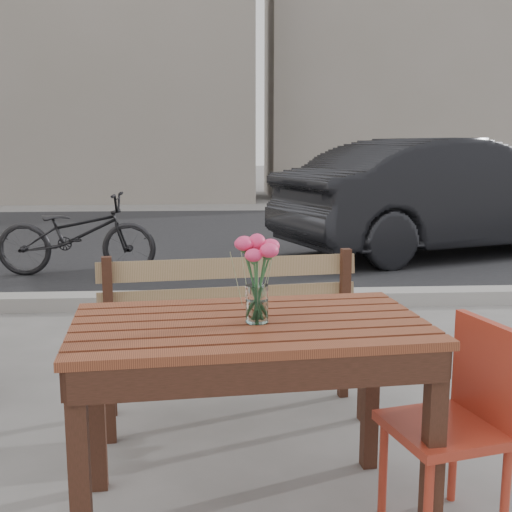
{
  "coord_description": "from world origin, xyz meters",
  "views": [
    {
      "loc": [
        0.05,
        -2.28,
        1.35
      ],
      "look_at": [
        0.19,
        -0.11,
        0.97
      ],
      "focal_mm": 45.0,
      "sensor_mm": 36.0,
      "label": 1
    }
  ],
  "objects": [
    {
      "name": "main_table",
      "position": [
        0.17,
        -0.14,
        0.63
      ],
      "size": [
        1.28,
        0.82,
        0.75
      ],
      "rotation": [
        0.0,
        0.0,
        0.1
      ],
      "color": "#572717",
      "rests_on": "ground"
    },
    {
      "name": "parked_car",
      "position": [
        2.95,
        5.54,
        0.71
      ],
      "size": [
        4.58,
        2.88,
        1.43
      ],
      "primitive_type": "imported",
      "rotation": [
        0.0,
        0.0,
        1.91
      ],
      "color": "black",
      "rests_on": "ground"
    },
    {
      "name": "bicycle",
      "position": [
        -1.39,
        4.43,
        0.43
      ],
      "size": [
        1.65,
        0.61,
        0.86
      ],
      "primitive_type": "imported",
      "rotation": [
        0.0,
        0.0,
        1.54
      ],
      "color": "black",
      "rests_on": "ground"
    },
    {
      "name": "street",
      "position": [
        0.0,
        5.06,
        0.03
      ],
      "size": [
        30.0,
        8.12,
        0.12
      ],
      "color": "black",
      "rests_on": "ground"
    },
    {
      "name": "main_bench",
      "position": [
        0.14,
        0.84,
        0.5
      ],
      "size": [
        1.38,
        0.57,
        0.83
      ],
      "rotation": [
        0.0,
        0.0,
        0.14
      ],
      "color": "olive",
      "rests_on": "ground"
    },
    {
      "name": "main_vase",
      "position": [
        0.19,
        -0.16,
        0.94
      ],
      "size": [
        0.17,
        0.17,
        0.31
      ],
      "color": "white",
      "rests_on": "main_table"
    },
    {
      "name": "ground",
      "position": [
        0.0,
        0.0,
        0.0
      ],
      "size": [
        80.0,
        80.0,
        0.0
      ],
      "primitive_type": "plane",
      "color": "slate",
      "rests_on": "ground"
    },
    {
      "name": "red_chair",
      "position": [
        0.91,
        -0.22,
        0.43
      ],
      "size": [
        0.45,
        0.45,
        0.75
      ],
      "rotation": [
        0.0,
        0.0,
        -1.33
      ],
      "color": "#A63220",
      "rests_on": "ground"
    },
    {
      "name": "backdrop_buildings",
      "position": [
        0.17,
        14.4,
        3.6
      ],
      "size": [
        15.5,
        4.0,
        8.0
      ],
      "color": "gray",
      "rests_on": "ground"
    }
  ]
}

